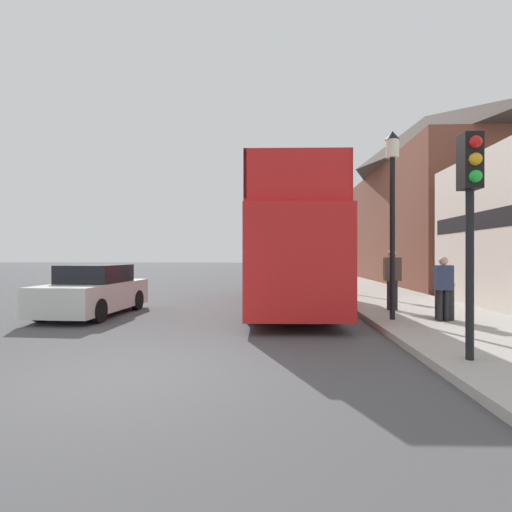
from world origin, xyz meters
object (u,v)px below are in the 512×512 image
object	(u,v)px
pedestrian_third	(392,274)
lamp_post_second	(336,220)
traffic_signal	(471,194)
parked_car_far_side	(94,292)
lamp_post_nearest	(392,189)
parked_car_ahead_of_bus	(298,275)
pedestrian_second	(443,282)
tour_bus	(286,252)
litter_bin	(444,300)

from	to	relation	value
pedestrian_third	lamp_post_second	distance (m)	6.50
traffic_signal	lamp_post_second	world-z (taller)	lamp_post_second
parked_car_far_side	traffic_signal	distance (m)	9.90
traffic_signal	lamp_post_nearest	size ratio (longest dim) A/B	0.73
parked_car_ahead_of_bus	lamp_post_second	bearing A→B (deg)	-60.89
parked_car_ahead_of_bus	parked_car_far_side	distance (m)	11.60
pedestrian_second	pedestrian_third	bearing A→B (deg)	108.59
pedestrian_second	pedestrian_third	world-z (taller)	pedestrian_third
pedestrian_third	lamp_post_nearest	xyz separation A→B (m)	(-0.50, -1.71, 2.17)
tour_bus	lamp_post_nearest	xyz separation A→B (m)	(2.54, -3.37, 1.52)
parked_car_ahead_of_bus	pedestrian_second	bearing A→B (deg)	-73.17
parked_car_ahead_of_bus	lamp_post_second	world-z (taller)	lamp_post_second
litter_bin	traffic_signal	bearing A→B (deg)	-107.67
parked_car_far_side	litter_bin	xyz separation A→B (m)	(9.46, -1.25, -0.06)
traffic_signal	litter_bin	distance (m)	4.57
tour_bus	pedestrian_second	size ratio (longest dim) A/B	6.30
lamp_post_nearest	lamp_post_second	xyz separation A→B (m)	(-0.17, 7.83, -0.08)
traffic_signal	lamp_post_nearest	bearing A→B (deg)	90.62
pedestrian_third	litter_bin	size ratio (longest dim) A/B	1.95
pedestrian_second	lamp_post_nearest	bearing A→B (deg)	168.68
parked_car_ahead_of_bus	pedestrian_third	xyz separation A→B (m)	(2.21, -9.18, 0.51)
pedestrian_second	traffic_signal	size ratio (longest dim) A/B	0.45
tour_bus	lamp_post_second	world-z (taller)	lamp_post_second
pedestrian_second	litter_bin	world-z (taller)	pedestrian_second
parked_car_far_side	traffic_signal	world-z (taller)	traffic_signal
traffic_signal	tour_bus	bearing A→B (deg)	109.62
parked_car_ahead_of_bus	traffic_signal	size ratio (longest dim) A/B	1.18
tour_bus	parked_car_ahead_of_bus	xyz separation A→B (m)	(0.83, 7.53, -1.16)
parked_car_far_side	lamp_post_nearest	size ratio (longest dim) A/B	0.87
parked_car_far_side	lamp_post_second	xyz separation A→B (m)	(8.01, 6.56, 2.62)
lamp_post_nearest	litter_bin	size ratio (longest dim) A/B	5.16
parked_car_ahead_of_bus	traffic_signal	world-z (taller)	traffic_signal
pedestrian_second	litter_bin	size ratio (longest dim) A/B	1.72
lamp_post_nearest	litter_bin	distance (m)	3.04
traffic_signal	parked_car_far_side	bearing A→B (deg)	147.96
lamp_post_nearest	lamp_post_second	size ratio (longest dim) A/B	1.03
tour_bus	pedestrian_third	distance (m)	3.52
tour_bus	parked_car_far_side	xyz separation A→B (m)	(-5.64, -2.10, -1.18)
pedestrian_second	lamp_post_second	distance (m)	8.47
parked_car_far_side	lamp_post_second	distance (m)	10.68
parked_car_ahead_of_bus	lamp_post_nearest	world-z (taller)	lamp_post_nearest
parked_car_ahead_of_bus	parked_car_far_side	size ratio (longest dim) A/B	0.99
tour_bus	parked_car_far_side	world-z (taller)	tour_bus
parked_car_ahead_of_bus	lamp_post_second	distance (m)	4.31
traffic_signal	lamp_post_second	distance (m)	11.72
tour_bus	parked_car_far_side	bearing A→B (deg)	-161.07
lamp_post_nearest	litter_bin	xyz separation A→B (m)	(1.28, 0.02, -2.76)
tour_bus	parked_car_ahead_of_bus	bearing A→B (deg)	82.25
pedestrian_third	traffic_signal	world-z (taller)	traffic_signal
lamp_post_second	pedestrian_second	bearing A→B (deg)	-80.68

